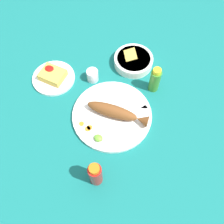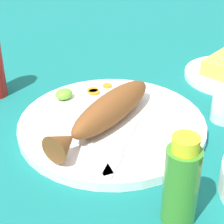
{
  "view_description": "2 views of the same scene",
  "coord_description": "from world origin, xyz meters",
  "views": [
    {
      "loc": [
        -0.23,
        0.47,
        1.0
      ],
      "look_at": [
        0.0,
        0.0,
        0.04
      ],
      "focal_mm": 40.0,
      "sensor_mm": 36.0,
      "label": 1
    },
    {
      "loc": [
        -0.49,
        -0.43,
        0.43
      ],
      "look_at": [
        0.0,
        0.0,
        0.04
      ],
      "focal_mm": 65.0,
      "sensor_mm": 36.0,
      "label": 2
    }
  ],
  "objects": [
    {
      "name": "guacamole_bowl",
      "position": [
        0.03,
        -0.32,
        0.03
      ],
      "size": [
        0.19,
        0.19,
        0.06
      ],
      "color": "white",
      "rests_on": "ground_plane"
    },
    {
      "name": "ground_plane",
      "position": [
        0.0,
        0.0,
        0.0
      ],
      "size": [
        4.0,
        4.0,
        0.0
      ],
      "primitive_type": "plane",
      "color": "#146B66"
    },
    {
      "name": "fork_near",
      "position": [
        -0.06,
        -0.07,
        0.02
      ],
      "size": [
        0.18,
        0.08,
        0.0
      ],
      "rotation": [
        0.0,
        0.0,
        3.54
      ],
      "color": "silver",
      "rests_on": "main_plate"
    },
    {
      "name": "salt_cup",
      "position": [
        0.17,
        -0.14,
        0.03
      ],
      "size": [
        0.06,
        0.06,
        0.06
      ],
      "color": "silver",
      "rests_on": "ground_plane"
    },
    {
      "name": "hot_sauce_bottle_red",
      "position": [
        -0.07,
        0.28,
        0.07
      ],
      "size": [
        0.05,
        0.05,
        0.16
      ],
      "color": "#B21914",
      "rests_on": "ground_plane"
    },
    {
      "name": "fried_fish",
      "position": [
        -0.02,
        -0.0,
        0.05
      ],
      "size": [
        0.28,
        0.08,
        0.06
      ],
      "rotation": [
        0.0,
        0.0,
        0.11
      ],
      "color": "brown",
      "rests_on": "main_plate"
    },
    {
      "name": "lime_wedge_main",
      "position": [
        -0.0,
        0.13,
        0.03
      ],
      "size": [
        0.04,
        0.03,
        0.02
      ],
      "primitive_type": "ellipsoid",
      "color": "#6BB233",
      "rests_on": "main_plate"
    },
    {
      "name": "side_plate_fries",
      "position": [
        0.35,
        -0.06,
        0.01
      ],
      "size": [
        0.21,
        0.21,
        0.01
      ],
      "primitive_type": "cylinder",
      "color": "white",
      "rests_on": "ground_plane"
    },
    {
      "name": "carrot_slice_mid",
      "position": [
        0.06,
        0.1,
        0.02
      ],
      "size": [
        0.02,
        0.02,
        0.0
      ],
      "primitive_type": "cylinder",
      "color": "orange",
      "rests_on": "main_plate"
    },
    {
      "name": "carrot_slice_near",
      "position": [
        0.1,
        0.1,
        0.02
      ],
      "size": [
        0.02,
        0.02,
        0.0
      ],
      "primitive_type": "cylinder",
      "color": "orange",
      "rests_on": "main_plate"
    },
    {
      "name": "fork_far",
      "position": [
        -0.09,
        -0.03,
        0.02
      ],
      "size": [
        0.1,
        0.17,
        0.0
      ],
      "rotation": [
        0.0,
        0.0,
        4.24
      ],
      "color": "silver",
      "rests_on": "main_plate"
    },
    {
      "name": "hot_sauce_bottle_green",
      "position": [
        -0.11,
        -0.22,
        0.07
      ],
      "size": [
        0.05,
        0.05,
        0.14
      ],
      "color": "#3D8428",
      "rests_on": "ground_plane"
    },
    {
      "name": "main_plate",
      "position": [
        0.0,
        0.0,
        0.01
      ],
      "size": [
        0.36,
        0.36,
        0.02
      ],
      "primitive_type": "cylinder",
      "color": "white",
      "rests_on": "ground_plane"
    },
    {
      "name": "carrot_slice_far",
      "position": [
        0.06,
        0.11,
        0.02
      ],
      "size": [
        0.02,
        0.02,
        0.0
      ],
      "primitive_type": "cylinder",
      "color": "orange",
      "rests_on": "main_plate"
    },
    {
      "name": "fries_pile",
      "position": [
        0.35,
        -0.06,
        0.03
      ],
      "size": [
        0.11,
        0.09,
        0.04
      ],
      "color": "gold",
      "rests_on": "side_plate_fries"
    }
  ]
}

